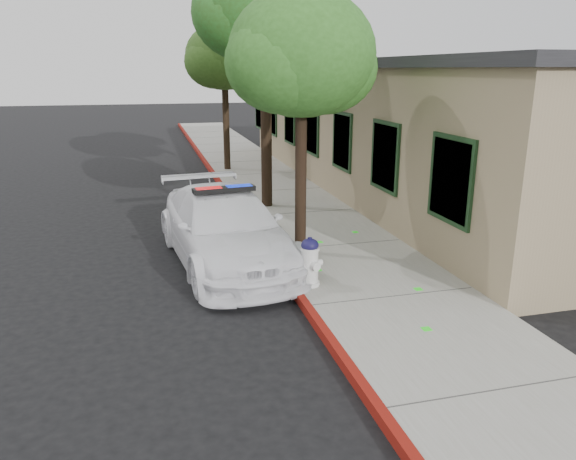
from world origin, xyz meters
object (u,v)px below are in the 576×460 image
(street_tree_near, at_px, (302,60))
(street_tree_mid, at_px, (266,11))
(police_car, at_px, (225,228))
(fire_hydrant, at_px, (310,261))
(street_tree_far, at_px, (225,60))
(clapboard_building, at_px, (419,125))

(street_tree_near, relative_size, street_tree_mid, 0.76)
(police_car, distance_m, street_tree_mid, 6.56)
(street_tree_mid, bearing_deg, fire_hydrant, -95.45)
(fire_hydrant, relative_size, street_tree_mid, 0.13)
(police_car, distance_m, street_tree_far, 11.17)
(clapboard_building, bearing_deg, street_tree_far, 144.07)
(fire_hydrant, xyz_separation_m, street_tree_mid, (0.59, 6.21, 4.83))
(clapboard_building, relative_size, street_tree_mid, 2.98)
(clapboard_building, distance_m, street_tree_mid, 6.91)
(street_tree_mid, height_order, street_tree_far, street_tree_mid)
(fire_hydrant, distance_m, street_tree_near, 4.01)
(street_tree_near, bearing_deg, police_car, 175.04)
(clapboard_building, xyz_separation_m, police_car, (-7.59, -6.15, -1.35))
(clapboard_building, xyz_separation_m, street_tree_mid, (-5.75, -1.93, 3.32))
(street_tree_far, bearing_deg, street_tree_mid, -88.02)
(street_tree_far, bearing_deg, clapboard_building, -35.93)
(street_tree_mid, bearing_deg, street_tree_near, -93.10)
(clapboard_building, distance_m, police_car, 9.86)
(fire_hydrant, xyz_separation_m, street_tree_far, (0.38, 12.46, 3.69))
(clapboard_building, height_order, fire_hydrant, clapboard_building)
(fire_hydrant, height_order, street_tree_far, street_tree_far)
(clapboard_building, relative_size, street_tree_far, 3.79)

